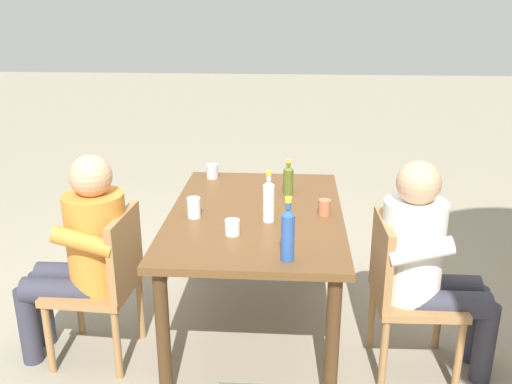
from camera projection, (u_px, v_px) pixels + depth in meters
name	position (u px, v px, depth m)	size (l,w,h in m)	color
ground_plane	(256.00, 327.00, 3.45)	(24.00, 24.00, 0.00)	gray
dining_table	(256.00, 227.00, 3.23)	(1.48, 0.99, 0.77)	brown
chair_near_right	(106.00, 278.00, 3.02)	(0.47, 0.47, 0.87)	#A37547
chair_far_right	(402.00, 288.00, 2.92)	(0.45, 0.45, 0.87)	#A37547
person_in_white_shirt	(84.00, 249.00, 2.98)	(0.47, 0.62, 1.18)	orange
person_in_plaid_shirt	(426.00, 259.00, 2.86)	(0.47, 0.62, 1.18)	white
bottle_olive	(288.00, 179.00, 3.46)	(0.06, 0.06, 0.22)	#566623
bottle_clear	(269.00, 200.00, 3.02)	(0.06, 0.06, 0.29)	white
bottle_blue	(288.00, 233.00, 2.57)	(0.06, 0.06, 0.31)	#2D56A3
cup_white	(232.00, 227.00, 2.88)	(0.08, 0.08, 0.08)	white
cup_glass	(194.00, 208.00, 3.10)	(0.08, 0.08, 0.11)	silver
cup_steel	(212.00, 171.00, 3.78)	(0.08, 0.08, 0.10)	#B2B7BC
cup_terracotta	(324.00, 207.00, 3.14)	(0.07, 0.07, 0.09)	#BC6B47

